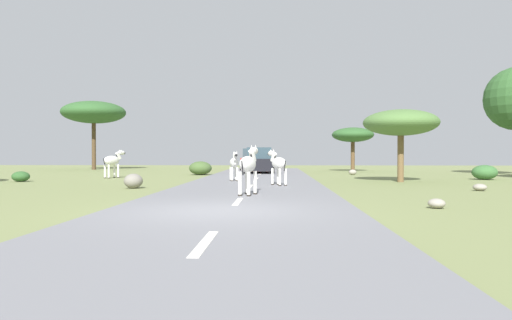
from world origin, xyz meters
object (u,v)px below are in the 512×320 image
Objects in this scene: car_1 at (259,161)px; zebra_3 at (113,161)px; car_0 at (255,160)px; bush_0 at (485,172)px; bush_1 at (200,168)px; rock_0 at (133,181)px; bush_2 at (21,177)px; rock_1 at (480,187)px; zebra_0 at (234,163)px; tree_6 at (401,123)px; zebra_1 at (278,164)px; tree_3 at (94,113)px; zebra_2 at (249,165)px; rock_2 at (353,172)px; rock_3 at (437,203)px; tree_0 at (353,135)px.

zebra_3 is at bearing -143.92° from car_1.
car_0 reaches higher than zebra_3.
bush_0 is at bearing 22.08° from zebra_3.
car_1 is 4.38m from bush_1.
bush_0 is at bearing -43.39° from car_0.
bush_1 reaches higher than rock_0.
rock_1 is at bearing -13.55° from bush_2.
tree_6 is at bearing 170.30° from zebra_0.
zebra_1 reaches higher than rock_1.
tree_3 reaches higher than car_1.
zebra_0 is at bearing 111.89° from zebra_2.
rock_2 is (-2.52, 13.05, 0.04)m from rock_1.
rock_3 is at bearing -64.10° from bush_1.
bush_1 is (-3.10, -8.70, -0.41)m from car_0.
zebra_0 is 7.77m from zebra_2.
bush_2 is at bearing -154.54° from rock_2.
car_1 is at bearing -106.56° from zebra_0.
zebra_2 reaches higher than zebra_3.
bush_1 is 3.28× the size of rock_3.
zebra_2 is at bearing -84.22° from car_0.
zebra_0 is 10.63m from rock_2.
zebra_2 is 23.88m from car_0.
tree_3 is (-14.44, 7.31, 4.04)m from car_1.
car_0 is at bearing 84.51° from zebra_3.
car_0 reaches higher than bush_0.
bush_2 is 20.44m from rock_1.
rock_3 is (-3.48, -5.71, -0.01)m from rock_1.
car_0 is 1.24× the size of tree_6.
tree_6 reaches higher than bush_1.
zebra_1 is at bearing -10.43° from zebra_3.
rock_2 is at bearing -19.34° from car_1.
bush_2 is (-11.21, -10.08, -0.59)m from car_1.
bush_0 is 16.55m from bush_1.
rock_1 is (7.39, -2.00, -0.82)m from zebra_1.
tree_6 is at bearing -55.82° from car_1.
bush_1 is at bearing -150.15° from car_1.
zebra_1 is 1.78× the size of bush_2.
bush_1 is at bearing 146.47° from tree_6.
rock_3 is at bearing -32.63° from bush_2.
tree_3 is (-15.71, 20.19, 3.95)m from zebra_1.
bush_1 is 17.58m from rock_1.
tree_6 is 11.54m from rock_3.
rock_0 is (-5.67, -1.34, -0.66)m from zebra_1.
bush_0 is (20.08, -0.87, -0.57)m from zebra_3.
bush_1 is at bearing 162.66° from bush_0.
rock_2 is (-5.99, 5.46, -0.22)m from bush_0.
rock_3 is (8.85, -18.23, -0.31)m from bush_1.
bush_1 is (-15.80, 4.93, 0.05)m from bush_0.
zebra_1 is 0.93× the size of zebra_3.
tree_0 reaches higher than bush_1.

